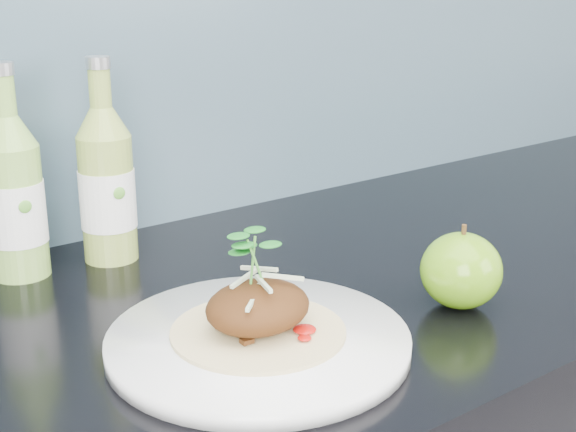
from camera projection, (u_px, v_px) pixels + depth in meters
name	position (u px, v px, depth m)	size (l,w,h in m)	color
dinner_plate	(258.00, 341.00, 0.75)	(0.34, 0.34, 0.02)	white
pork_taco	(258.00, 305.00, 0.74)	(0.16, 0.16, 0.10)	tan
green_apple	(461.00, 270.00, 0.83)	(0.09, 0.09, 0.09)	#499310
cider_bottle_left	(15.00, 198.00, 0.90)	(0.09, 0.09, 0.24)	#84B44B
cider_bottle_right	(107.00, 185.00, 0.95)	(0.09, 0.09, 0.24)	#8FA645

